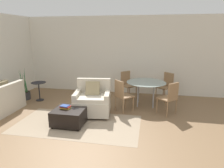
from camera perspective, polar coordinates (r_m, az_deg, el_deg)
The scene contains 15 objects.
ground_plane at distance 4.20m, azimuth -9.11°, elevation -16.68°, with size 20.00×20.00×0.00m, color brown.
wall_back at distance 7.31m, azimuth 0.54°, elevation 8.20°, with size 12.00×0.06×2.75m.
area_rug at distance 5.03m, azimuth -9.73°, elevation -11.19°, with size 2.99×1.57×0.01m.
armchair at distance 5.43m, azimuth -5.57°, elevation -4.91°, with size 1.04×0.95×0.93m.
ottoman at distance 4.97m, azimuth -12.07°, elevation -8.91°, with size 0.73×0.69×0.39m.
book_stack at distance 4.95m, azimuth -13.21°, elevation -6.37°, with size 0.25×0.20×0.08m.
tv_remote_primary at distance 4.93m, azimuth -10.99°, elevation -6.82°, with size 0.12×0.13×0.01m.
tv_remote_secondary at distance 4.90m, azimuth -10.31°, elevation -6.92°, with size 0.13×0.12×0.01m.
potted_plant at distance 7.30m, azimuth -23.82°, elevation -2.43°, with size 0.40×0.40×1.07m.
side_table at distance 6.92m, azimuth -20.15°, elevation -0.99°, with size 0.46×0.46×0.61m.
dining_table at distance 6.10m, azimuth 9.73°, elevation -0.10°, with size 1.18×1.18×0.73m.
dining_chair_near_left at distance 5.56m, azimuth 2.88°, elevation -2.78°, with size 0.59×0.59×0.90m.
dining_chair_near_right at distance 5.55m, azimuth 16.19°, elevation -3.39°, with size 0.59×0.59×0.90m.
dining_chair_far_left at distance 6.80m, azimuth 4.38°, elevation 0.35°, with size 0.59×0.59×0.90m.
dining_chair_far_right at distance 6.78m, azimuth 15.24°, elevation -0.15°, with size 0.59×0.59×0.90m.
Camera 1 is at (1.29, -3.37, 2.14)m, focal length 32.00 mm.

